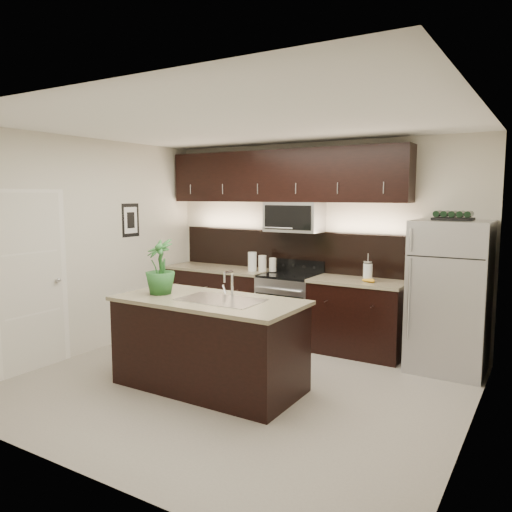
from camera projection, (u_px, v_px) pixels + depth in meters
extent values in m
plane|color=gray|center=(237.00, 385.00, 5.27)|extent=(4.50, 4.50, 0.00)
cube|color=beige|center=(317.00, 243.00, 6.80)|extent=(4.50, 0.02, 2.70)
cube|color=beige|center=(76.00, 290.00, 3.41)|extent=(4.50, 0.02, 2.70)
cube|color=beige|center=(87.00, 247.00, 6.26)|extent=(0.02, 4.00, 2.70)
cube|color=beige|center=(474.00, 277.00, 3.95)|extent=(0.02, 4.00, 2.70)
cube|color=white|center=(236.00, 123.00, 4.94)|extent=(4.50, 4.00, 0.02)
cube|color=silver|center=(32.00, 283.00, 5.61)|extent=(0.04, 0.80, 2.02)
sphere|color=silver|center=(58.00, 280.00, 5.87)|extent=(0.06, 0.06, 0.06)
cube|color=black|center=(131.00, 220.00, 6.85)|extent=(0.01, 0.32, 0.46)
cube|color=white|center=(131.00, 220.00, 6.85)|extent=(0.00, 0.24, 0.36)
cube|color=black|center=(220.00, 300.00, 7.38)|extent=(1.57, 0.62, 0.90)
cube|color=black|center=(358.00, 318.00, 6.28)|extent=(1.16, 0.62, 0.90)
cube|color=#B2B2B7|center=(290.00, 309.00, 6.78)|extent=(0.76, 0.62, 0.90)
cube|color=black|center=(290.00, 276.00, 6.72)|extent=(0.76, 0.60, 0.03)
cube|color=tan|center=(220.00, 269.00, 7.32)|extent=(1.59, 0.65, 0.04)
cube|color=tan|center=(359.00, 282.00, 6.23)|extent=(1.18, 0.65, 0.04)
cube|color=black|center=(287.00, 250.00, 7.04)|extent=(3.49, 0.02, 0.56)
cube|color=#B2B2B7|center=(294.00, 217.00, 6.72)|extent=(0.76, 0.40, 0.40)
cube|color=black|center=(282.00, 176.00, 6.79)|extent=(3.49, 0.33, 0.70)
cube|color=black|center=(209.00, 345.00, 5.16)|extent=(1.90, 0.90, 0.90)
cube|color=tan|center=(209.00, 301.00, 5.10)|extent=(1.96, 0.96, 0.04)
cube|color=silver|center=(221.00, 300.00, 5.02)|extent=(0.84, 0.50, 0.01)
cylinder|color=silver|center=(232.00, 285.00, 5.19)|extent=(0.03, 0.03, 0.24)
cylinder|color=silver|center=(228.00, 272.00, 5.11)|extent=(0.02, 0.14, 0.02)
cylinder|color=silver|center=(224.00, 278.00, 5.06)|extent=(0.02, 0.02, 0.10)
cube|color=#B2B2B7|center=(449.00, 296.00, 5.62)|extent=(0.83, 0.75, 1.72)
cube|color=black|center=(453.00, 219.00, 5.52)|extent=(0.42, 0.26, 0.03)
cylinder|color=black|center=(438.00, 214.00, 5.59)|extent=(0.07, 0.24, 0.07)
cylinder|color=black|center=(446.00, 214.00, 5.55)|extent=(0.07, 0.24, 0.07)
cylinder|color=black|center=(453.00, 214.00, 5.51)|extent=(0.07, 0.24, 0.07)
cylinder|color=black|center=(461.00, 214.00, 5.47)|extent=(0.07, 0.24, 0.07)
cylinder|color=black|center=(469.00, 215.00, 5.43)|extent=(0.07, 0.24, 0.07)
imported|color=#245B24|center=(160.00, 267.00, 5.32)|extent=(0.40, 0.40, 0.59)
cylinder|color=silver|center=(252.00, 261.00, 6.95)|extent=(0.12, 0.12, 0.27)
cylinder|color=silver|center=(262.00, 263.00, 6.93)|extent=(0.11, 0.11, 0.22)
cylinder|color=silver|center=(273.00, 265.00, 6.91)|extent=(0.10, 0.10, 0.19)
cylinder|color=silver|center=(368.00, 272.00, 6.10)|extent=(0.11, 0.11, 0.22)
cylinder|color=silver|center=(368.00, 263.00, 6.09)|extent=(0.12, 0.12, 0.02)
cylinder|color=silver|center=(368.00, 258.00, 6.08)|extent=(0.01, 0.01, 0.09)
ellipsoid|color=gold|center=(366.00, 280.00, 6.09)|extent=(0.19, 0.16, 0.05)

